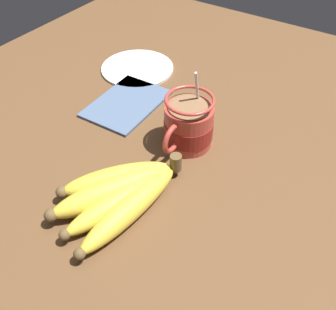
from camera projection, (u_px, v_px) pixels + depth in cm
name	position (u px, v px, depth cm)	size (l,w,h in cm)	color
table	(191.00, 167.00, 67.27)	(126.32, 126.32, 2.82)	brown
coffee_mug	(188.00, 125.00, 66.84)	(12.79, 8.94, 14.21)	#B23D33
banana_bunch	(120.00, 193.00, 58.14)	(22.93, 15.24, 4.49)	brown
napkin	(127.00, 103.00, 78.28)	(17.74, 12.70, 0.60)	slate
small_plate	(137.00, 68.00, 88.50)	(17.01, 17.01, 0.60)	white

